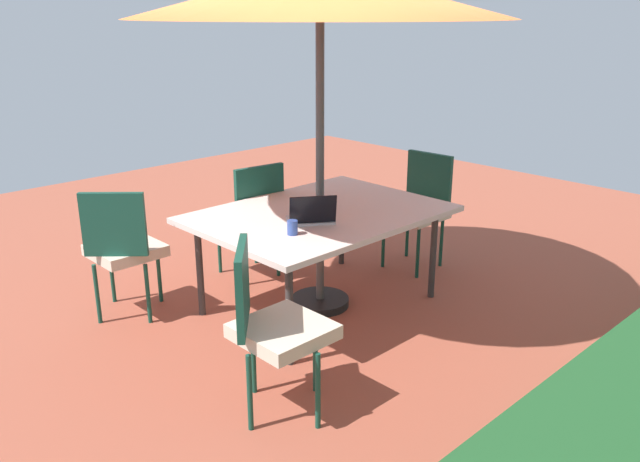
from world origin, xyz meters
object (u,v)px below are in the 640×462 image
chair_southeast (123,245)px  chair_west (418,205)px  chair_northeast (271,321)px  dining_table (320,218)px  chair_south (251,214)px  laptop (311,216)px  cup (292,228)px

chair_southeast → chair_west: same height
chair_southeast → chair_northeast: bearing=133.1°
dining_table → chair_west: chair_west is taller
chair_northeast → chair_south: bearing=6.5°
chair_west → chair_northeast: 2.47m
chair_southeast → chair_west: bearing=-156.6°
chair_southeast → laptop: size_ratio=2.43×
chair_northeast → chair_west: bearing=-29.3°
chair_south → chair_southeast: 1.12m
chair_southeast → chair_west: size_ratio=1.00×
dining_table → chair_southeast: bearing=-36.8°
chair_west → cup: chair_west is taller
chair_south → laptop: 1.01m
dining_table → chair_south: bearing=-89.1°
chair_south → chair_west: 1.44m
chair_south → cup: size_ratio=10.19×
chair_southeast → cup: size_ratio=10.19×
cup → chair_west: bearing=-171.2°
chair_southeast → chair_south: bearing=-139.3°
chair_west → laptop: bearing=-86.9°
chair_south → laptop: size_ratio=2.43×
chair_northeast → cup: bearing=-8.0°
laptop → chair_northeast: bearing=69.8°
chair_south → cup: 1.17m
chair_west → laptop: chair_west is taller
dining_table → chair_west: (-1.19, -0.02, -0.15)m
chair_southeast → laptop: 1.37m
chair_northeast → laptop: chair_northeast is taller
chair_south → cup: (0.47, 1.05, 0.24)m
laptop → cup: (0.26, 0.09, 0.00)m
dining_table → cup: cup is taller
chair_west → cup: size_ratio=10.19×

